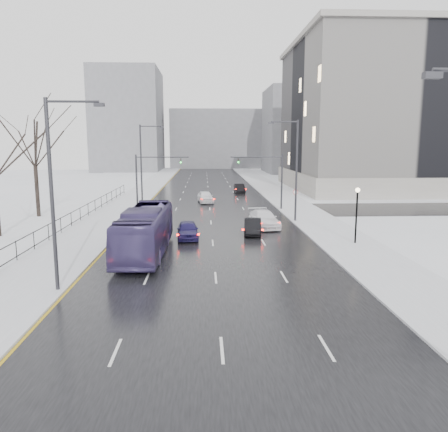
{
  "coord_description": "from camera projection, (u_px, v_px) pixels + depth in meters",
  "views": [
    {
      "loc": [
        -0.62,
        -2.45,
        7.77
      ],
      "look_at": [
        0.8,
        29.04,
        2.5
      ],
      "focal_mm": 35.0,
      "sensor_mm": 36.0,
      "label": 1
    }
  ],
  "objects": [
    {
      "name": "sedan_right_far",
      "position": [
        264.0,
        219.0,
        40.56
      ],
      "size": [
        2.84,
        5.57,
        1.55
      ],
      "primitive_type": "imported",
      "rotation": [
        0.0,
        0.0,
        0.13
      ],
      "color": "white",
      "rests_on": "road"
    },
    {
      "name": "sidewalk_left",
      "position": [
        135.0,
        198.0,
        62.36
      ],
      "size": [
        5.0,
        150.0,
        0.16
      ],
      "primitive_type": "cube",
      "color": "silver",
      "rests_on": "ground"
    },
    {
      "name": "bus",
      "position": [
        145.0,
        231.0,
        30.74
      ],
      "size": [
        2.97,
        11.83,
        3.28
      ],
      "primitive_type": "imported",
      "rotation": [
        0.0,
        0.0,
        -0.02
      ],
      "color": "#42366A",
      "rests_on": "road"
    },
    {
      "name": "civic_building",
      "position": [
        413.0,
        123.0,
        74.36
      ],
      "size": [
        41.0,
        31.0,
        24.8
      ],
      "color": "gray",
      "rests_on": "ground"
    },
    {
      "name": "streetlight_l_near",
      "position": [
        56.0,
        186.0,
        22.14
      ],
      "size": [
        2.95,
        0.25,
        10.0
      ],
      "color": "#2D2D33",
      "rests_on": "ground"
    },
    {
      "name": "bldg_far_right",
      "position": [
        311.0,
        131.0,
        116.46
      ],
      "size": [
        24.0,
        20.0,
        22.0
      ],
      "primitive_type": "cube",
      "color": "slate",
      "rests_on": "ground"
    },
    {
      "name": "road",
      "position": [
        209.0,
        198.0,
        62.83
      ],
      "size": [
        16.0,
        150.0,
        0.04
      ],
      "primitive_type": "cube",
      "color": "black",
      "rests_on": "ground"
    },
    {
      "name": "cross_road",
      "position": [
        210.0,
        210.0,
        51.01
      ],
      "size": [
        130.0,
        10.0,
        0.04
      ],
      "primitive_type": "cube",
      "color": "black",
      "rests_on": "ground"
    },
    {
      "name": "streetlight_r_mid",
      "position": [
        294.0,
        165.0,
        42.57
      ],
      "size": [
        2.95,
        0.25,
        10.0
      ],
      "color": "#2D2D33",
      "rests_on": "ground"
    },
    {
      "name": "sedan_center_far",
      "position": [
        205.0,
        197.0,
        57.24
      ],
      "size": [
        2.42,
        4.74,
        1.55
      ],
      "primitive_type": "imported",
      "rotation": [
        0.0,
        0.0,
        0.14
      ],
      "color": "white",
      "rests_on": "road"
    },
    {
      "name": "tree_park_e",
      "position": [
        39.0,
        217.0,
        46.27
      ],
      "size": [
        9.45,
        9.45,
        13.5
      ],
      "primitive_type": null,
      "color": "black",
      "rests_on": "ground"
    },
    {
      "name": "mast_signal_left",
      "position": [
        146.0,
        176.0,
        50.01
      ],
      "size": [
        6.1,
        0.33,
        6.5
      ],
      "color": "#2D2D33",
      "rests_on": "ground"
    },
    {
      "name": "sedan_center_near",
      "position": [
        188.0,
        230.0,
        35.69
      ],
      "size": [
        1.93,
        4.3,
        1.43
      ],
      "primitive_type": "imported",
      "rotation": [
        0.0,
        0.0,
        0.06
      ],
      "color": "navy",
      "rests_on": "road"
    },
    {
      "name": "lamppost_r_mid",
      "position": [
        357.0,
        207.0,
        33.28
      ],
      "size": [
        0.36,
        0.36,
        4.28
      ],
      "color": "black",
      "rests_on": "sidewalk_right"
    },
    {
      "name": "streetlight_l_far",
      "position": [
        143.0,
        161.0,
        53.67
      ],
      "size": [
        2.95,
        0.25,
        10.0
      ],
      "color": "#2D2D33",
      "rests_on": "ground"
    },
    {
      "name": "bldg_far_left",
      "position": [
        129.0,
        121.0,
        123.6
      ],
      "size": [
        18.0,
        22.0,
        28.0
      ],
      "primitive_type": "cube",
      "color": "slate",
      "rests_on": "ground"
    },
    {
      "name": "sedan_right_distant",
      "position": [
        239.0,
        188.0,
        68.87
      ],
      "size": [
        1.61,
        4.28,
        1.4
      ],
      "primitive_type": "imported",
      "rotation": [
        0.0,
        0.0,
        0.03
      ],
      "color": "black",
      "rests_on": "road"
    },
    {
      "name": "bldg_far_center",
      "position": [
        218.0,
        139.0,
        140.35
      ],
      "size": [
        30.0,
        18.0,
        18.0
      ],
      "primitive_type": "cube",
      "color": "slate",
      "rests_on": "ground"
    },
    {
      "name": "sidewalk_right",
      "position": [
        281.0,
        197.0,
        63.29
      ],
      "size": [
        5.0,
        150.0,
        0.16
      ],
      "primitive_type": "cube",
      "color": "silver",
      "rests_on": "ground"
    },
    {
      "name": "mast_signal_right",
      "position": [
        273.0,
        175.0,
        50.66
      ],
      "size": [
        6.1,
        0.33,
        6.5
      ],
      "color": "#2D2D33",
      "rests_on": "ground"
    },
    {
      "name": "park_strip",
      "position": [
        68.0,
        198.0,
        61.94
      ],
      "size": [
        14.0,
        150.0,
        0.12
      ],
      "primitive_type": "cube",
      "color": "white",
      "rests_on": "ground"
    },
    {
      "name": "sedan_right_near",
      "position": [
        253.0,
        226.0,
        37.44
      ],
      "size": [
        1.84,
        4.2,
        1.34
      ],
      "primitive_type": "imported",
      "rotation": [
        0.0,
        0.0,
        -0.11
      ],
      "color": "black",
      "rests_on": "road"
    },
    {
      "name": "no_uturn_sign",
      "position": [
        295.0,
        194.0,
        47.1
      ],
      "size": [
        0.6,
        0.06,
        2.7
      ],
      "color": "#2D2D33",
      "rests_on": "sidewalk_right"
    },
    {
      "name": "iron_fence",
      "position": [
        39.0,
        236.0,
        32.55
      ],
      "size": [
        0.06,
        70.0,
        1.3
      ],
      "color": "black",
      "rests_on": "sidewalk_left"
    }
  ]
}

